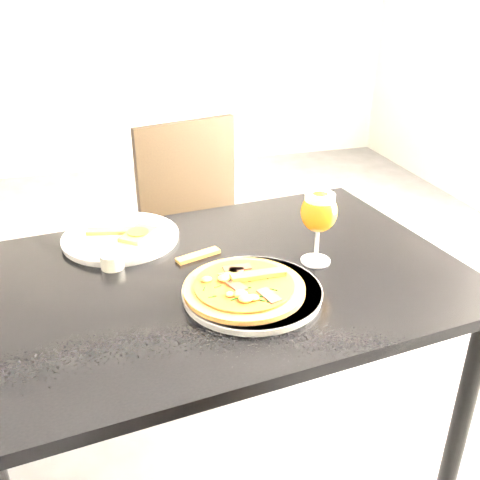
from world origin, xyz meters
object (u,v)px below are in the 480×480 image
object	(u,v)px
dining_table	(221,304)
pizza	(245,287)
chair_far	(204,236)
beer_glass	(319,212)

from	to	relation	value
dining_table	pizza	world-z (taller)	pizza
dining_table	chair_far	distance (m)	0.72
chair_far	pizza	distance (m)	0.86
chair_far	beer_glass	world-z (taller)	beer_glass
chair_far	pizza	size ratio (longest dim) A/B	3.33
chair_far	dining_table	bearing A→B (deg)	-114.28
chair_far	beer_glass	size ratio (longest dim) A/B	4.84
pizza	beer_glass	xyz separation A→B (m)	(0.22, 0.11, 0.11)
dining_table	chair_far	xyz separation A→B (m)	(0.11, 0.70, -0.15)
chair_far	pizza	world-z (taller)	chair_far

